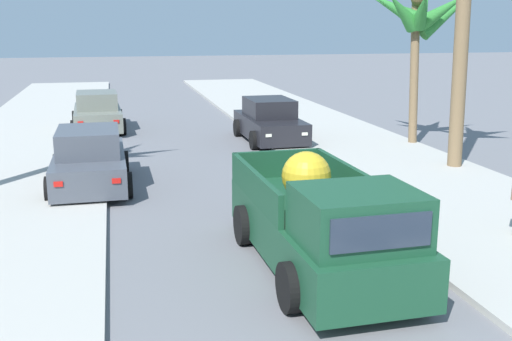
# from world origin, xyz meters

# --- Properties ---
(sidewalk_right) EXTENTS (5.21, 60.00, 0.12)m
(sidewalk_right) POSITION_xyz_m (5.28, 12.00, 0.06)
(sidewalk_right) COLOR #B2AFA8
(sidewalk_right) RESTS_ON ground
(curb_left) EXTENTS (0.16, 60.00, 0.10)m
(curb_left) POSITION_xyz_m (-4.08, 12.00, 0.05)
(curb_left) COLOR silver
(curb_left) RESTS_ON ground
(curb_right) EXTENTS (0.16, 60.00, 0.10)m
(curb_right) POSITION_xyz_m (4.08, 12.00, 0.05)
(curb_right) COLOR silver
(curb_right) RESTS_ON ground
(pickup_truck) EXTENTS (2.31, 5.26, 1.90)m
(pickup_truck) POSITION_xyz_m (0.93, 6.22, 0.81)
(pickup_truck) COLOR #19472D
(pickup_truck) RESTS_ON ground
(car_left_near) EXTENTS (2.07, 4.28, 1.54)m
(car_left_near) POSITION_xyz_m (3.02, 17.93, 0.71)
(car_left_near) COLOR black
(car_left_near) RESTS_ON ground
(car_left_mid) EXTENTS (2.05, 4.27, 1.54)m
(car_left_mid) POSITION_xyz_m (-3.08, 12.83, 0.71)
(car_left_mid) COLOR #474C56
(car_left_mid) RESTS_ON ground
(car_right_mid) EXTENTS (2.13, 4.31, 1.54)m
(car_right_mid) POSITION_xyz_m (-3.05, 21.72, 0.71)
(car_right_mid) COLOR slate
(car_right_mid) RESTS_ON ground
(palm_tree_right_mid) EXTENTS (3.69, 3.62, 5.33)m
(palm_tree_right_mid) POSITION_xyz_m (7.71, 16.25, 4.40)
(palm_tree_right_mid) COLOR brown
(palm_tree_right_mid) RESTS_ON ground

